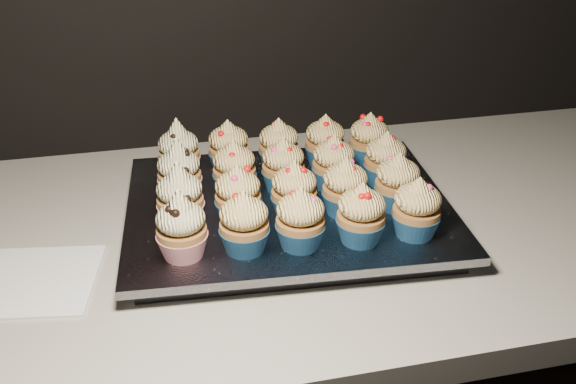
# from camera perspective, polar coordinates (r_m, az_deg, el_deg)

# --- Properties ---
(worktop) EXTENTS (2.44, 0.64, 0.04)m
(worktop) POSITION_cam_1_polar(r_m,az_deg,el_deg) (0.96, 3.17, -3.05)
(worktop) COLOR beige
(worktop) RESTS_ON cabinet
(napkin) EXTENTS (0.17, 0.17, 0.00)m
(napkin) POSITION_cam_1_polar(r_m,az_deg,el_deg) (0.87, -21.46, -7.36)
(napkin) COLOR white
(napkin) RESTS_ON worktop
(baking_tray) EXTENTS (0.44, 0.35, 0.02)m
(baking_tray) POSITION_cam_1_polar(r_m,az_deg,el_deg) (0.93, 0.00, -2.12)
(baking_tray) COLOR black
(baking_tray) RESTS_ON worktop
(foil_lining) EXTENTS (0.48, 0.39, 0.01)m
(foil_lining) POSITION_cam_1_polar(r_m,az_deg,el_deg) (0.92, 0.00, -1.21)
(foil_lining) COLOR silver
(foil_lining) RESTS_ON baking_tray
(cupcake_0) EXTENTS (0.06, 0.06, 0.10)m
(cupcake_0) POSITION_cam_1_polar(r_m,az_deg,el_deg) (0.79, -9.46, -3.15)
(cupcake_0) COLOR red
(cupcake_0) RESTS_ON foil_lining
(cupcake_1) EXTENTS (0.06, 0.06, 0.08)m
(cupcake_1) POSITION_cam_1_polar(r_m,az_deg,el_deg) (0.79, -3.92, -2.84)
(cupcake_1) COLOR navy
(cupcake_1) RESTS_ON foil_lining
(cupcake_2) EXTENTS (0.06, 0.06, 0.08)m
(cupcake_2) POSITION_cam_1_polar(r_m,az_deg,el_deg) (0.80, 1.11, -2.48)
(cupcake_2) COLOR navy
(cupcake_2) RESTS_ON foil_lining
(cupcake_3) EXTENTS (0.06, 0.06, 0.08)m
(cupcake_3) POSITION_cam_1_polar(r_m,az_deg,el_deg) (0.81, 6.52, -2.04)
(cupcake_3) COLOR navy
(cupcake_3) RESTS_ON foil_lining
(cupcake_4) EXTENTS (0.06, 0.06, 0.08)m
(cupcake_4) POSITION_cam_1_polar(r_m,az_deg,el_deg) (0.84, 11.38, -1.51)
(cupcake_4) COLOR navy
(cupcake_4) RESTS_ON foil_lining
(cupcake_5) EXTENTS (0.06, 0.06, 0.10)m
(cupcake_5) POSITION_cam_1_polar(r_m,az_deg,el_deg) (0.86, -9.58, -0.47)
(cupcake_5) COLOR red
(cupcake_5) RESTS_ON foil_lining
(cupcake_6) EXTENTS (0.06, 0.06, 0.08)m
(cupcake_6) POSITION_cam_1_polar(r_m,az_deg,el_deg) (0.85, -4.46, -0.33)
(cupcake_6) COLOR navy
(cupcake_6) RESTS_ON foil_lining
(cupcake_7) EXTENTS (0.06, 0.06, 0.08)m
(cupcake_7) POSITION_cam_1_polar(r_m,az_deg,el_deg) (0.86, 0.55, 0.03)
(cupcake_7) COLOR navy
(cupcake_7) RESTS_ON foil_lining
(cupcake_8) EXTENTS (0.06, 0.06, 0.08)m
(cupcake_8) POSITION_cam_1_polar(r_m,az_deg,el_deg) (0.87, 5.10, 0.36)
(cupcake_8) COLOR navy
(cupcake_8) RESTS_ON foil_lining
(cupcake_9) EXTENTS (0.06, 0.06, 0.08)m
(cupcake_9) POSITION_cam_1_polar(r_m,az_deg,el_deg) (0.90, 9.70, 0.82)
(cupcake_9) COLOR navy
(cupcake_9) RESTS_ON foil_lining
(cupcake_10) EXTENTS (0.06, 0.06, 0.10)m
(cupcake_10) POSITION_cam_1_polar(r_m,az_deg,el_deg) (0.92, -9.65, 1.72)
(cupcake_10) COLOR red
(cupcake_10) RESTS_ON foil_lining
(cupcake_11) EXTENTS (0.06, 0.06, 0.08)m
(cupcake_11) POSITION_cam_1_polar(r_m,az_deg,el_deg) (0.92, -4.80, 2.03)
(cupcake_11) COLOR navy
(cupcake_11) RESTS_ON foil_lining
(cupcake_12) EXTENTS (0.06, 0.06, 0.08)m
(cupcake_12) POSITION_cam_1_polar(r_m,az_deg,el_deg) (0.93, -0.42, 2.31)
(cupcake_12) COLOR navy
(cupcake_12) RESTS_ON foil_lining
(cupcake_13) EXTENTS (0.06, 0.06, 0.08)m
(cupcake_13) POSITION_cam_1_polar(r_m,az_deg,el_deg) (0.94, 4.06, 2.54)
(cupcake_13) COLOR navy
(cupcake_13) RESTS_ON foil_lining
(cupcake_14) EXTENTS (0.06, 0.06, 0.08)m
(cupcake_14) POSITION_cam_1_polar(r_m,az_deg,el_deg) (0.96, 8.64, 2.81)
(cupcake_14) COLOR navy
(cupcake_14) RESTS_ON foil_lining
(cupcake_15) EXTENTS (0.06, 0.06, 0.10)m
(cupcake_15) POSITION_cam_1_polar(r_m,az_deg,el_deg) (0.98, -9.68, 3.60)
(cupcake_15) COLOR red
(cupcake_15) RESTS_ON foil_lining
(cupcake_16) EXTENTS (0.06, 0.06, 0.08)m
(cupcake_16) POSITION_cam_1_polar(r_m,az_deg,el_deg) (0.99, -5.29, 3.93)
(cupcake_16) COLOR navy
(cupcake_16) RESTS_ON foil_lining
(cupcake_17) EXTENTS (0.06, 0.06, 0.08)m
(cupcake_17) POSITION_cam_1_polar(r_m,az_deg,el_deg) (0.99, -0.82, 4.11)
(cupcake_17) COLOR navy
(cupcake_17) RESTS_ON foil_lining
(cupcake_18) EXTENTS (0.06, 0.06, 0.08)m
(cupcake_18) POSITION_cam_1_polar(r_m,az_deg,el_deg) (1.01, 3.31, 4.47)
(cupcake_18) COLOR navy
(cupcake_18) RESTS_ON foil_lining
(cupcake_19) EXTENTS (0.06, 0.06, 0.08)m
(cupcake_19) POSITION_cam_1_polar(r_m,az_deg,el_deg) (1.02, 7.21, 4.62)
(cupcake_19) COLOR navy
(cupcake_19) RESTS_ON foil_lining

